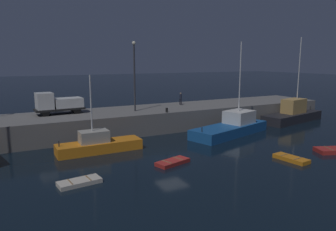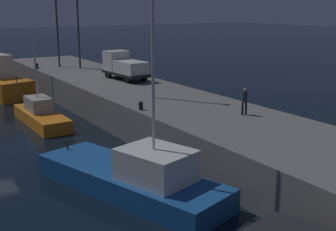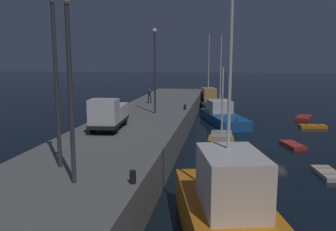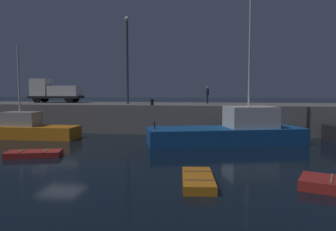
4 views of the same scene
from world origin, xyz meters
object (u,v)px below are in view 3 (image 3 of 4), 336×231
lamp_post_west (70,76)px  lamp_post_east (56,69)px  dinghy_orange_near (328,173)px  rowboat_white_mid (293,145)px  fishing_trawler_green (209,102)px  fishing_boat_blue (236,230)px  lamp_post_central (155,64)px  fishing_boat_white (221,149)px  fishing_trawler_red (222,115)px  rowboat_blue_far (313,126)px  dockworker (150,95)px  dinghy_red_small (304,118)px  bollard_west (185,107)px  utility_truck (109,114)px  bollard_central (133,177)px

lamp_post_west → lamp_post_east: (2.02, 1.61, 0.20)m
dinghy_orange_near → rowboat_white_mid: (7.84, 0.85, 0.00)m
fishing_trawler_green → dinghy_orange_near: (-31.42, -9.31, -0.88)m
fishing_boat_blue → fishing_trawler_green: 43.09m
rowboat_white_mid → lamp_post_central: lamp_post_central is taller
fishing_boat_white → fishing_trawler_red: bearing=-0.2°
fishing_boat_blue → rowboat_blue_far: bearing=-18.3°
fishing_trawler_red → fishing_boat_blue: 30.64m
lamp_post_west → dockworker: lamp_post_west is taller
lamp_post_east → lamp_post_west: bearing=-141.5°
fishing_boat_blue → dinghy_red_small: bearing=-15.8°
dinghy_red_small → dockworker: size_ratio=2.52×
fishing_trawler_red → dockworker: size_ratio=6.82×
bollard_west → fishing_boat_blue: bearing=-169.3°
rowboat_white_mid → fishing_boat_white: bearing=125.6°
rowboat_white_mid → rowboat_blue_far: 10.25m
utility_truck → fishing_trawler_green: bearing=-11.9°
dinghy_red_small → rowboat_blue_far: (-5.80, 0.21, -0.03)m
bollard_west → bollard_central: bearing=-179.6°
fishing_trawler_green → dockworker: 15.93m
lamp_post_central → bollard_west: 5.99m
fishing_boat_white → lamp_post_east: 15.61m
dinghy_red_small → lamp_post_east: 37.18m
dinghy_red_small → rowboat_blue_far: size_ratio=1.36×
lamp_post_central → lamp_post_west: bearing=-179.3°
dinghy_red_small → lamp_post_west: 38.14m
fishing_trawler_green → lamp_post_west: 42.50m
lamp_post_west → bollard_west: size_ratio=15.31×
fishing_trawler_green → lamp_post_west: bearing=174.3°
fishing_trawler_red → lamp_post_east: size_ratio=1.36×
fishing_boat_white → lamp_post_central: (6.33, 6.56, 6.52)m
fishing_boat_white → fishing_trawler_green: (28.13, 2.12, 0.31)m
dinghy_red_small → bollard_west: size_ratio=8.02×
rowboat_white_mid → fishing_boat_blue: bearing=163.7°
lamp_post_east → bollard_west: bearing=-10.9°
fishing_boat_white → bollard_central: size_ratio=13.60×
fishing_trawler_red → rowboat_blue_far: size_ratio=3.68×
fishing_boat_blue → lamp_post_east: (3.17, 8.60, 5.99)m
dinghy_red_small → lamp_post_west: (-33.53, 16.79, 6.95)m
rowboat_white_mid → utility_truck: bearing=114.5°
lamp_post_east → utility_truck: bearing=3.4°
lamp_post_west → dockworker: bearing=4.9°
fishing_boat_blue → dockworker: fishing_boat_blue is taller
rowboat_white_mid → lamp_post_west: (-18.26, 12.67, 7.00)m
dinghy_red_small → lamp_post_east: lamp_post_east is taller
lamp_post_central → rowboat_blue_far: bearing=-65.4°
fishing_trawler_green → lamp_post_east: bearing=171.7°
fishing_boat_white → rowboat_blue_far: bearing=-36.2°
fishing_trawler_red → rowboat_blue_far: 10.38m
fishing_boat_white → dinghy_orange_near: size_ratio=2.60×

